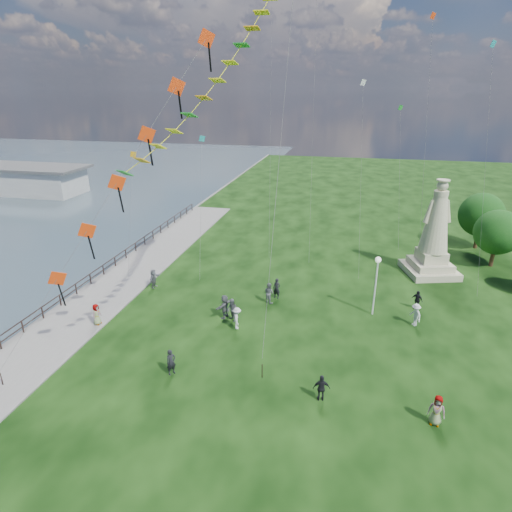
% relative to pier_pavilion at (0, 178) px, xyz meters
% --- Properties ---
extents(waterfront, '(200.00, 200.00, 1.51)m').
position_rel_pier_pavilion_xyz_m(waterfront, '(36.76, -33.01, -1.90)').
color(waterfront, '#31444A').
rests_on(waterfront, ground).
extents(pier_pavilion, '(30.00, 8.00, 4.40)m').
position_rel_pier_pavilion_xyz_m(pier_pavilion, '(0.00, 0.00, 0.00)').
color(pier_pavilion, '#A0A09B').
rests_on(pier_pavilion, ground).
extents(statue, '(5.20, 5.20, 8.50)m').
position_rel_pier_pavilion_xyz_m(statue, '(64.06, -21.01, 1.37)').
color(statue, tan).
rests_on(statue, ground).
extents(lamppost, '(0.42, 0.42, 4.55)m').
position_rel_pier_pavilion_xyz_m(lamppost, '(58.90, -29.92, 1.44)').
color(lamppost, silver).
rests_on(lamppost, ground).
extents(tree_row, '(6.38, 14.47, 5.82)m').
position_rel_pier_pavilion_xyz_m(tree_row, '(70.25, -16.60, 1.48)').
color(tree_row, '#382314').
rests_on(tree_row, ground).
extents(person_0, '(0.66, 0.70, 1.60)m').
position_rel_pier_pavilion_xyz_m(person_0, '(47.28, -39.83, -1.04)').
color(person_0, black).
rests_on(person_0, ground).
extents(person_1, '(0.94, 0.95, 1.70)m').
position_rel_pier_pavilion_xyz_m(person_1, '(49.05, -33.13, -0.99)').
color(person_1, '#595960').
rests_on(person_1, ground).
extents(person_2, '(0.80, 1.14, 1.59)m').
position_rel_pier_pavilion_xyz_m(person_2, '(49.67, -34.07, -1.05)').
color(person_2, silver).
rests_on(person_2, ground).
extents(person_3, '(0.98, 0.62, 1.55)m').
position_rel_pier_pavilion_xyz_m(person_3, '(55.97, -40.17, -1.07)').
color(person_3, black).
rests_on(person_3, ground).
extents(person_4, '(0.89, 0.64, 1.66)m').
position_rel_pier_pavilion_xyz_m(person_4, '(61.64, -40.67, -1.01)').
color(person_4, '#595960').
rests_on(person_4, ground).
extents(person_5, '(0.72, 1.51, 1.59)m').
position_rel_pier_pavilion_xyz_m(person_5, '(41.16, -29.26, -1.05)').
color(person_5, '#595960').
rests_on(person_5, ground).
extents(person_6, '(0.70, 0.56, 1.66)m').
position_rel_pier_pavilion_xyz_m(person_6, '(51.52, -28.91, -1.01)').
color(person_6, black).
rests_on(person_6, ground).
extents(person_7, '(0.94, 0.87, 1.65)m').
position_rel_pier_pavilion_xyz_m(person_7, '(51.07, -29.76, -1.02)').
color(person_7, '#595960').
rests_on(person_7, ground).
extents(person_8, '(1.00, 1.20, 1.65)m').
position_rel_pier_pavilion_xyz_m(person_8, '(61.73, -30.88, -1.01)').
color(person_8, silver).
rests_on(person_8, ground).
extents(person_9, '(0.97, 0.89, 1.50)m').
position_rel_pier_pavilion_xyz_m(person_9, '(62.14, -28.33, -1.09)').
color(person_9, black).
rests_on(person_9, ground).
extents(person_10, '(0.53, 0.79, 1.54)m').
position_rel_pier_pavilion_xyz_m(person_10, '(39.99, -35.86, -1.07)').
color(person_10, '#595960').
rests_on(person_10, ground).
extents(person_11, '(1.17, 1.78, 1.77)m').
position_rel_pier_pavilion_xyz_m(person_11, '(48.39, -32.77, -0.95)').
color(person_11, '#595960').
rests_on(person_11, ground).
extents(red_kite_train, '(10.17, 9.35, 18.64)m').
position_rel_pier_pavilion_xyz_m(red_kite_train, '(44.59, -37.39, 9.72)').
color(red_kite_train, black).
rests_on(red_kite_train, ground).
extents(small_kites, '(30.41, 17.65, 30.04)m').
position_rel_pier_pavilion_xyz_m(small_kites, '(53.94, -18.70, 13.20)').
color(small_kites, teal).
rests_on(small_kites, ground).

